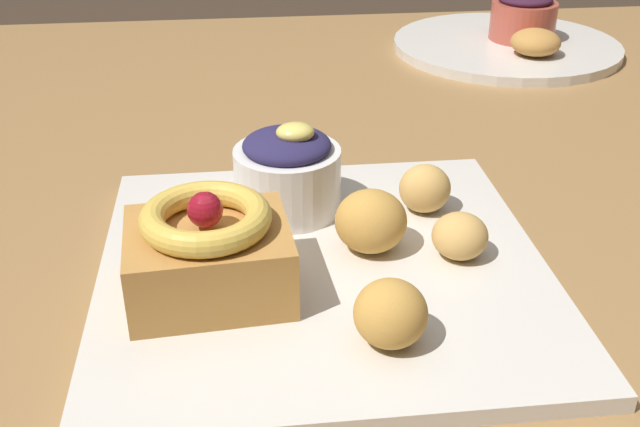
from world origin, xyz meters
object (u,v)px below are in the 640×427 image
berry_ramekin (288,172)px  back_pastry (536,42)px  cake_slice (208,251)px  back_ramekin (524,15)px  fritter_middle (390,313)px  front_plate (323,269)px  fritter_front (371,221)px  fritter_extra (460,236)px  fritter_back (425,188)px  back_plate (506,46)px

berry_ramekin → back_pastry: berry_ramekin is taller
cake_slice → back_ramekin: bearing=53.5°
cake_slice → fritter_middle: bearing=-31.1°
front_plate → back_ramekin: size_ratio=3.66×
back_pastry → back_ramekin: bearing=83.6°
fritter_front → front_plate: bearing=-157.9°
fritter_extra → back_ramekin: size_ratio=0.47×
front_plate → back_pastry: back_pastry is taller
cake_slice → berry_ramekin: 0.12m
fritter_extra → back_pastry: bearing=63.8°
fritter_back → back_plate: (0.21, 0.44, -0.03)m
back_pastry → fritter_extra: bearing=-116.2°
fritter_front → back_pastry: fritter_front is taller
front_plate → cake_slice: cake_slice is taller
front_plate → fritter_back: bearing=37.5°
fritter_middle → back_pastry: (0.29, 0.54, -0.00)m
fritter_middle → back_plate: size_ratio=0.15×
back_ramekin → fritter_middle: bearing=-115.9°
fritter_middle → fritter_extra: 0.11m
fritter_front → back_pastry: 0.51m
fritter_middle → fritter_back: fritter_middle is taller
berry_ramekin → fritter_back: berry_ramekin is taller
fritter_back → fritter_middle: bearing=-110.1°
back_pastry → front_plate: bearing=-125.4°
front_plate → berry_ramekin: 0.09m
back_plate → back_ramekin: 0.04m
fritter_extra → back_pastry: same height
front_plate → fritter_extra: fritter_extra is taller
front_plate → cake_slice: (-0.08, -0.03, 0.04)m
fritter_back → berry_ramekin: bearing=172.7°
fritter_back → cake_slice: bearing=-150.1°
cake_slice → berry_ramekin: bearing=61.4°
cake_slice → fritter_middle: 0.12m
fritter_back → back_pastry: 0.44m
back_pastry → cake_slice: bearing=-129.8°
front_plate → berry_ramekin: (-0.02, 0.08, 0.04)m
fritter_extra → back_pastry: 0.50m
back_plate → back_pastry: size_ratio=4.80×
cake_slice → back_plate: cake_slice is taller
cake_slice → back_plate: 0.65m
back_ramekin → fritter_front: bearing=-119.9°
front_plate → fritter_middle: size_ratio=6.92×
front_plate → back_plate: same height
fritter_middle → fritter_extra: fritter_middle is taller
back_ramekin → back_pastry: (-0.01, -0.07, -0.01)m
fritter_front → fritter_back: size_ratio=1.28×
fritter_extra → back_plate: bearing=68.0°
fritter_back → back_pastry: fritter_back is taller
fritter_front → fritter_back: (0.05, 0.05, -0.00)m
back_plate → back_pastry: 0.07m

